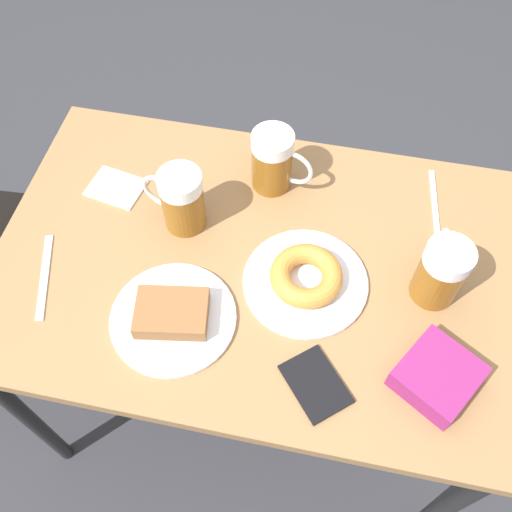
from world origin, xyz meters
TOP-DOWN VIEW (x-y plane):
  - ground_plane at (0.00, 0.00)m, footprint 8.00×8.00m
  - table at (0.00, 0.00)m, footprint 0.72×1.09m
  - plate_with_cake at (-0.16, 0.13)m, footprint 0.25×0.25m
  - plate_with_donut at (-0.03, -0.11)m, footprint 0.25×0.25m
  - beer_mug_left at (0.07, 0.17)m, footprint 0.09×0.14m
  - beer_mug_center at (0.00, -0.36)m, footprint 0.14×0.09m
  - beer_mug_right at (0.21, 0.01)m, footprint 0.09×0.14m
  - napkin_folded at (0.13, 0.35)m, footprint 0.11×0.13m
  - fork at (0.23, -0.36)m, footprint 0.18×0.03m
  - knife at (-0.12, 0.42)m, footprint 0.20×0.07m
  - passport_near_edge at (-0.24, -0.16)m, footprint 0.15×0.15m
  - blue_pouch at (-0.19, -0.37)m, footprint 0.18×0.18m

SIDE VIEW (x-z plane):
  - ground_plane at x=0.00m, z-range 0.00..0.00m
  - table at x=0.00m, z-range 0.30..1.04m
  - knife at x=-0.12m, z-range 0.74..0.74m
  - fork at x=0.23m, z-range 0.74..0.74m
  - napkin_folded at x=0.13m, z-range 0.74..0.74m
  - passport_near_edge at x=-0.24m, z-range 0.74..0.75m
  - plate_with_cake at x=-0.16m, z-range 0.73..0.78m
  - plate_with_donut at x=-0.03m, z-range 0.73..0.78m
  - blue_pouch at x=-0.19m, z-range 0.74..0.79m
  - beer_mug_left at x=0.07m, z-range 0.74..0.89m
  - beer_mug_center at x=0.00m, z-range 0.74..0.89m
  - beer_mug_right at x=0.21m, z-range 0.74..0.89m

